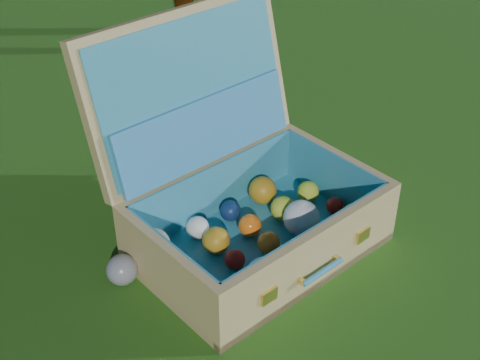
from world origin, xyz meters
name	(u,v)px	position (x,y,z in m)	size (l,w,h in m)	color
ground	(297,207)	(0.00, 0.00, 0.00)	(60.00, 60.00, 0.00)	#215114
stray_ball	(122,270)	(-0.47, 0.04, 0.03)	(0.07, 0.07, 0.07)	teal
suitcase	(237,186)	(-0.18, 0.01, 0.14)	(0.55, 0.51, 0.49)	tan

